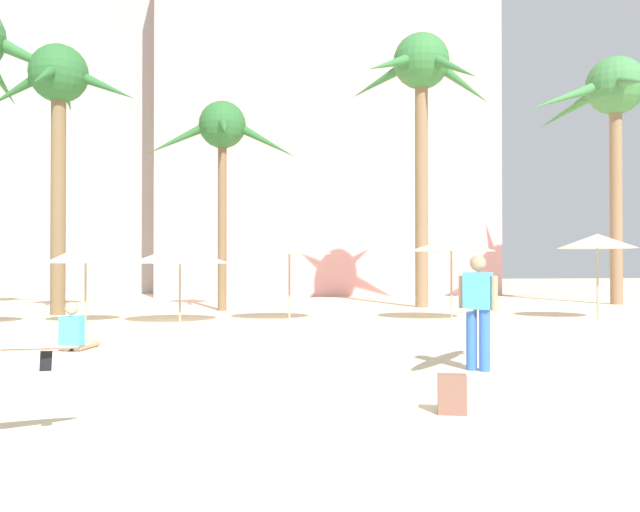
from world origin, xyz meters
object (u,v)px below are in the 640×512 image
(palm_tree_far_right, at_px, (223,136))
(cafe_umbrella_5, at_px, (451,245))
(palm_tree_left, at_px, (617,100))
(cafe_umbrella_3, at_px, (86,253))
(palm_tree_center, at_px, (421,83))
(cafe_umbrella_2, at_px, (180,254))
(person_mid_center, at_px, (76,333))
(cafe_umbrella_0, at_px, (597,241))
(backpack, at_px, (452,395))
(palm_tree_right, at_px, (59,97))
(cafe_umbrella_4, at_px, (289,245))
(person_mid_right, at_px, (475,308))
(beach_towel, at_px, (529,399))

(palm_tree_far_right, xyz_separation_m, cafe_umbrella_5, (6.38, -4.83, -3.80))
(palm_tree_left, distance_m, cafe_umbrella_3, 20.61)
(palm_tree_far_right, bearing_deg, cafe_umbrella_3, -132.65)
(palm_tree_center, xyz_separation_m, cafe_umbrella_5, (-0.85, -5.56, -6.11))
(palm_tree_center, distance_m, cafe_umbrella_2, 11.74)
(palm_tree_far_right, xyz_separation_m, person_mid_center, (-2.67, -10.06, -5.61))
(cafe_umbrella_3, bearing_deg, cafe_umbrella_2, -10.15)
(cafe_umbrella_2, bearing_deg, cafe_umbrella_3, 169.85)
(cafe_umbrella_0, xyz_separation_m, backpack, (-8.25, -10.91, -2.04))
(palm_tree_right, bearing_deg, palm_tree_far_right, 12.87)
(cafe_umbrella_3, distance_m, cafe_umbrella_5, 10.10)
(palm_tree_center, relative_size, cafe_umbrella_4, 4.21)
(palm_tree_left, height_order, cafe_umbrella_3, palm_tree_left)
(palm_tree_center, xyz_separation_m, person_mid_right, (-3.47, -13.96, -7.31))
(palm_tree_center, bearing_deg, person_mid_right, -103.95)
(palm_tree_left, xyz_separation_m, cafe_umbrella_3, (-18.98, -5.20, -6.14))
(palm_tree_center, xyz_separation_m, person_mid_center, (-9.91, -10.79, -7.92))
(cafe_umbrella_0, relative_size, cafe_umbrella_2, 0.92)
(palm_tree_right, xyz_separation_m, cafe_umbrella_2, (3.93, -3.30, -4.96))
(palm_tree_left, relative_size, palm_tree_far_right, 1.36)
(cafe_umbrella_0, xyz_separation_m, cafe_umbrella_2, (-11.79, 0.65, -0.39))
(palm_tree_right, height_order, backpack, palm_tree_right)
(palm_tree_far_right, bearing_deg, cafe_umbrella_5, -37.11)
(backpack, distance_m, person_mid_center, 7.82)
(beach_towel, bearing_deg, palm_tree_center, 77.15)
(beach_towel, xyz_separation_m, person_mid_right, (0.23, 2.23, 0.92))
(palm_tree_far_right, relative_size, cafe_umbrella_3, 3.33)
(palm_tree_far_right, xyz_separation_m, cafe_umbrella_0, (10.66, -5.10, -3.69))
(palm_tree_far_right, xyz_separation_m, backpack, (2.40, -16.01, -5.73))
(palm_tree_right, height_order, person_mid_right, palm_tree_right)
(cafe_umbrella_0, relative_size, beach_towel, 1.33)
(palm_tree_left, height_order, palm_tree_center, palm_tree_center)
(palm_tree_far_right, relative_size, cafe_umbrella_5, 2.88)
(cafe_umbrella_4, xyz_separation_m, cafe_umbrella_5, (4.52, -0.63, 0.01))
(palm_tree_left, bearing_deg, beach_towel, -125.21)
(backpack, distance_m, person_mid_right, 3.19)
(cafe_umbrella_4, distance_m, cafe_umbrella_5, 4.56)
(cafe_umbrella_5, relative_size, person_mid_center, 2.56)
(palm_tree_center, distance_m, person_mid_right, 16.13)
(cafe_umbrella_2, bearing_deg, palm_tree_left, 18.99)
(cafe_umbrella_0, bearing_deg, cafe_umbrella_4, 174.10)
(palm_tree_right, relative_size, backpack, 20.09)
(palm_tree_center, distance_m, cafe_umbrella_0, 9.04)
(palm_tree_left, distance_m, cafe_umbrella_0, 9.72)
(cafe_umbrella_4, bearing_deg, cafe_umbrella_0, -5.90)
(palm_tree_center, relative_size, palm_tree_right, 1.19)
(person_mid_right, bearing_deg, palm_tree_right, -102.88)
(palm_tree_far_right, relative_size, person_mid_center, 7.39)
(cafe_umbrella_0, xyz_separation_m, beach_towel, (-7.12, -10.35, -2.23))
(palm_tree_far_right, distance_m, cafe_umbrella_0, 12.38)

